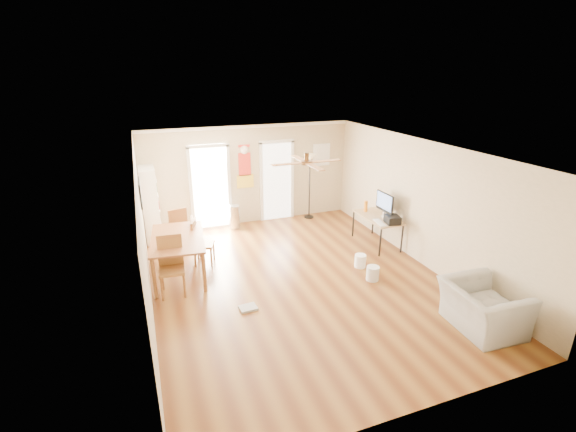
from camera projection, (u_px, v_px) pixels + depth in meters
name	position (u px, v px, depth m)	size (l,w,h in m)	color
floor	(299.00, 280.00, 7.94)	(7.00, 7.00, 0.00)	brown
ceiling	(300.00, 149.00, 7.04)	(5.50, 7.00, 0.00)	silver
wall_back	(250.00, 175.00, 10.57)	(5.50, 0.04, 2.60)	beige
wall_front	(418.00, 324.00, 4.41)	(5.50, 0.04, 2.60)	beige
wall_left	(144.00, 239.00, 6.59)	(0.04, 7.00, 2.60)	beige
wall_right	(421.00, 203.00, 8.39)	(0.04, 7.00, 2.60)	beige
crown_molding	(300.00, 152.00, 7.05)	(5.50, 7.00, 0.08)	white
kitchen_doorway	(210.00, 188.00, 10.30)	(0.90, 0.10, 2.10)	white
bathroom_doorway	(277.00, 182.00, 10.89)	(0.80, 0.10, 2.10)	white
wall_decal	(245.00, 166.00, 10.42)	(0.46, 0.03, 1.10)	red
ac_grille	(321.00, 155.00, 11.08)	(0.50, 0.04, 0.60)	white
framed_poster	(140.00, 193.00, 7.69)	(0.04, 0.66, 0.48)	black
ceiling_fan	(306.00, 162.00, 6.84)	(1.24, 1.24, 0.20)	#593819
bookshelf	(150.00, 204.00, 9.57)	(0.36, 0.81, 1.79)	white
dining_table	(179.00, 257.00, 8.00)	(1.00, 1.67, 0.83)	#955D30
dining_chair_right_a	(202.00, 238.00, 8.69)	(0.39, 0.39, 0.96)	brown
dining_chair_right_b	(204.00, 242.00, 8.49)	(0.40, 0.40, 0.97)	olive
dining_chair_near	(171.00, 267.00, 7.29)	(0.45, 0.45, 1.09)	olive
dining_chair_far	(176.00, 228.00, 9.17)	(0.42, 0.42, 1.02)	#976330
trash_can	(234.00, 217.00, 10.45)	(0.29, 0.29, 0.62)	#B7B7BA
torchiere_lamp	(309.00, 187.00, 11.00)	(0.34, 0.34, 1.79)	black
computer_desk	(376.00, 230.00, 9.48)	(0.65, 1.29, 0.69)	tan
imac	(384.00, 205.00, 9.20)	(0.09, 0.64, 0.59)	black
keyboard	(380.00, 222.00, 8.98)	(0.14, 0.45, 0.02)	silver
printer	(392.00, 220.00, 8.93)	(0.29, 0.34, 0.17)	black
orange_bottle	(366.00, 206.00, 9.65)	(0.09, 0.09, 0.26)	orange
wastebasket_a	(360.00, 261.00, 8.44)	(0.24, 0.24, 0.27)	white
wastebasket_b	(373.00, 273.00, 7.91)	(0.25, 0.25, 0.29)	silver
floor_cloth	(248.00, 308.00, 6.99)	(0.30, 0.23, 0.04)	#9A9A95
armchair	(482.00, 308.00, 6.36)	(1.15, 1.00, 0.74)	#9A9A95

